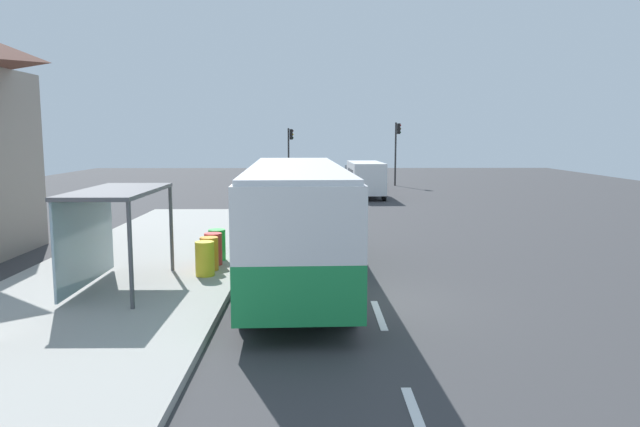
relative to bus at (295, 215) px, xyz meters
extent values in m
cube|color=#38383A|center=(1.71, 11.84, -1.86)|extent=(56.00, 92.00, 0.04)
cube|color=#999993|center=(-4.69, -0.16, -1.75)|extent=(6.20, 30.00, 0.18)
cube|color=silver|center=(1.96, -8.16, -1.84)|extent=(0.16, 2.20, 0.01)
cube|color=silver|center=(1.96, -3.16, -1.84)|extent=(0.16, 2.20, 0.01)
cube|color=silver|center=(1.96, 1.84, -1.84)|extent=(0.16, 2.20, 0.01)
cube|color=silver|center=(1.96, 6.84, -1.84)|extent=(0.16, 2.20, 0.01)
cube|color=silver|center=(1.96, 11.84, -1.84)|extent=(0.16, 2.20, 0.01)
cube|color=silver|center=(1.96, 16.84, -1.84)|extent=(0.16, 2.20, 0.01)
cube|color=silver|center=(1.96, 21.84, -1.84)|extent=(0.16, 2.20, 0.01)
cube|color=silver|center=(1.96, 26.84, -1.84)|extent=(0.16, 2.20, 0.01)
cube|color=#1E8C47|center=(0.01, -0.02, -0.77)|extent=(2.93, 11.09, 1.15)
cube|color=silver|center=(0.01, -0.02, 0.53)|extent=(2.93, 11.09, 1.45)
cube|color=silver|center=(0.01, -0.02, 1.31)|extent=(2.80, 10.87, 0.12)
cube|color=black|center=(-0.20, 5.43, 0.46)|extent=(2.30, 0.21, 1.22)
cube|color=black|center=(-1.18, -0.57, 0.46)|extent=(0.42, 8.58, 1.10)
cylinder|color=black|center=(-1.27, 3.83, -1.34)|extent=(0.32, 1.01, 1.00)
cylinder|color=black|center=(0.99, 3.92, -1.34)|extent=(0.32, 1.01, 1.00)
cylinder|color=black|center=(-0.97, -3.76, -1.34)|extent=(0.32, 1.01, 1.00)
cylinder|color=black|center=(1.29, -3.67, -1.34)|extent=(0.32, 1.01, 1.00)
cube|color=white|center=(3.91, 22.31, -0.52)|extent=(2.17, 5.26, 1.96)
cube|color=black|center=(3.91, 22.31, -0.19)|extent=(2.14, 3.18, 0.44)
cylinder|color=black|center=(4.88, 20.34, -1.50)|extent=(0.24, 0.69, 0.68)
cylinder|color=black|center=(3.08, 20.28, -1.50)|extent=(0.24, 0.69, 0.68)
cylinder|color=black|center=(4.75, 24.34, -1.50)|extent=(0.24, 0.69, 0.68)
cylinder|color=black|center=(2.95, 24.28, -1.50)|extent=(0.24, 0.69, 0.68)
cube|color=#B7B7BC|center=(4.01, 33.38, -1.22)|extent=(1.87, 4.43, 0.60)
cube|color=black|center=(4.02, 33.18, -0.62)|extent=(1.62, 2.40, 0.60)
cylinder|color=black|center=(3.17, 34.87, -1.52)|extent=(0.21, 0.64, 0.64)
cylinder|color=black|center=(4.81, 34.90, -1.52)|extent=(0.21, 0.64, 0.64)
cylinder|color=black|center=(3.22, 31.87, -1.52)|extent=(0.21, 0.64, 0.64)
cylinder|color=black|center=(4.86, 31.90, -1.52)|extent=(0.21, 0.64, 0.64)
cube|color=#A51919|center=(4.01, 27.37, -1.22)|extent=(2.04, 4.49, 0.60)
cube|color=black|center=(4.00, 27.57, -0.62)|extent=(1.71, 2.46, 0.60)
cylinder|color=black|center=(4.92, 25.92, -1.52)|extent=(0.24, 0.65, 0.64)
cylinder|color=black|center=(3.28, 25.83, -1.52)|extent=(0.24, 0.65, 0.64)
cylinder|color=black|center=(4.75, 28.92, -1.52)|extent=(0.24, 0.65, 0.64)
cylinder|color=black|center=(3.11, 28.83, -1.52)|extent=(0.24, 0.65, 0.64)
cylinder|color=yellow|center=(-2.49, -0.06, -1.19)|extent=(0.52, 0.52, 0.95)
cylinder|color=orange|center=(-2.49, 0.64, -1.19)|extent=(0.52, 0.52, 0.95)
cylinder|color=red|center=(-2.49, 1.34, -1.19)|extent=(0.52, 0.52, 0.95)
cylinder|color=green|center=(-2.49, 2.04, -1.19)|extent=(0.52, 0.52, 0.95)
cylinder|color=#2D2D2D|center=(7.11, 31.60, 0.68)|extent=(0.14, 0.14, 5.04)
cube|color=black|center=(7.33, 31.60, 2.70)|extent=(0.24, 0.28, 0.84)
sphere|color=red|center=(7.45, 31.60, 2.98)|extent=(0.16, 0.16, 0.16)
sphere|color=#3C2C03|center=(7.45, 31.60, 2.70)|extent=(0.16, 0.16, 0.16)
sphere|color=black|center=(7.45, 31.60, 2.42)|extent=(0.16, 0.16, 0.16)
cylinder|color=#2D2D2D|center=(-1.49, 32.40, 0.46)|extent=(0.14, 0.14, 4.60)
cube|color=black|center=(-1.27, 32.40, 2.26)|extent=(0.24, 0.28, 0.84)
sphere|color=#360606|center=(-1.15, 32.40, 2.54)|extent=(0.16, 0.16, 0.16)
sphere|color=#F2B20C|center=(-1.15, 32.40, 2.26)|extent=(0.16, 0.16, 0.16)
sphere|color=black|center=(-1.15, 32.40, 1.98)|extent=(0.16, 0.16, 0.16)
cube|color=#4C4C51|center=(-4.39, -1.30, 0.79)|extent=(1.80, 4.00, 0.10)
cube|color=#8CA5B2|center=(-5.24, -1.30, -0.41)|extent=(0.06, 3.80, 2.30)
cylinder|color=#4C4C51|center=(-3.54, -3.20, -0.44)|extent=(0.10, 0.10, 2.44)
cylinder|color=#4C4C51|center=(-3.54, 0.60, -0.44)|extent=(0.10, 0.10, 2.44)
camera|label=1|loc=(0.48, -16.08, 2.17)|focal=33.35mm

